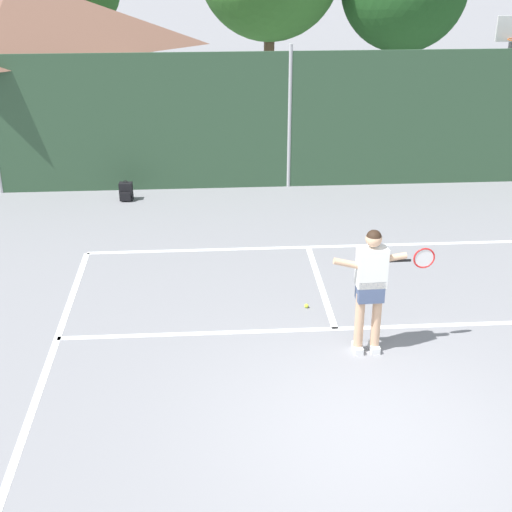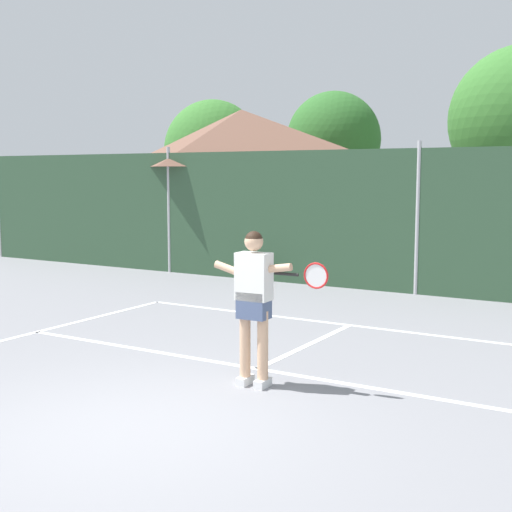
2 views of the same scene
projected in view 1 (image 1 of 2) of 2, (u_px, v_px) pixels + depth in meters
ground_plane at (370, 435)px, 8.60m from camera, size 120.00×120.00×0.00m
court_markings at (359, 402)px, 9.19m from camera, size 8.30×11.10×0.01m
chainlink_fence at (289, 121)px, 16.13m from camera, size 26.09×0.09×3.19m
basketball_hoop at (509, 68)px, 17.68m from camera, size 0.90×0.67×3.55m
clubhouse_building at (23, 63)px, 18.57m from camera, size 6.78×5.64×4.40m
tennis_player at (372, 281)px, 9.83m from camera, size 1.43×0.28×1.85m
tennis_ball at (306, 306)px, 11.43m from camera, size 0.07×0.07×0.07m
backpack_black at (126, 192)px, 15.82m from camera, size 0.29×0.26×0.46m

